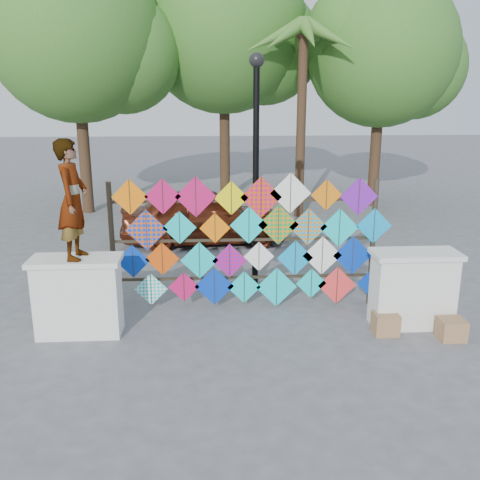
# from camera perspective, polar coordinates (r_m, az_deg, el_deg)

# --- Properties ---
(ground) EXTENTS (80.00, 80.00, 0.00)m
(ground) POSITION_cam_1_polar(r_m,az_deg,el_deg) (9.06, 0.81, -8.97)
(ground) COLOR gray
(ground) RESTS_ON ground
(parapet_left) EXTENTS (1.40, 0.65, 1.28)m
(parapet_left) POSITION_cam_1_polar(r_m,az_deg,el_deg) (8.85, -16.88, -5.73)
(parapet_left) COLOR white
(parapet_left) RESTS_ON ground
(parapet_right) EXTENTS (1.40, 0.65, 1.28)m
(parapet_right) POSITION_cam_1_polar(r_m,az_deg,el_deg) (9.23, 17.96, -4.95)
(parapet_right) COLOR white
(parapet_right) RESTS_ON ground
(kite_rack) EXTENTS (4.94, 0.24, 2.44)m
(kite_rack) POSITION_cam_1_polar(r_m,az_deg,el_deg) (9.33, 1.27, -0.20)
(kite_rack) COLOR #2F271A
(kite_rack) RESTS_ON ground
(tree_west) EXTENTS (5.85, 5.20, 8.01)m
(tree_west) POSITION_cam_1_polar(r_m,az_deg,el_deg) (17.74, -16.81, 20.14)
(tree_west) COLOR #452A1D
(tree_west) RESTS_ON ground
(tree_mid) EXTENTS (6.30, 5.60, 8.61)m
(tree_mid) POSITION_cam_1_polar(r_m,az_deg,el_deg) (19.37, -1.39, 21.48)
(tree_mid) COLOR #452A1D
(tree_mid) RESTS_ON ground
(tree_east) EXTENTS (5.40, 4.80, 7.42)m
(tree_east) POSITION_cam_1_polar(r_m,az_deg,el_deg) (18.69, 15.16, 18.77)
(tree_east) COLOR #452A1D
(tree_east) RESTS_ON ground
(palm_tree) EXTENTS (3.62, 3.62, 5.83)m
(palm_tree) POSITION_cam_1_polar(r_m,az_deg,el_deg) (16.51, 6.77, 19.56)
(palm_tree) COLOR #452A1D
(palm_tree) RESTS_ON ground
(vendor_woman) EXTENTS (0.48, 0.69, 1.83)m
(vendor_woman) POSITION_cam_1_polar(r_m,az_deg,el_deg) (8.42, -17.44, 4.11)
(vendor_woman) COLOR #99999E
(vendor_woman) RESTS_ON parapet_left
(sedan) EXTENTS (4.29, 1.97, 1.43)m
(sedan) POSITION_cam_1_polar(r_m,az_deg,el_deg) (13.65, -3.85, 2.59)
(sedan) COLOR #531E0E
(sedan) RESTS_ON ground
(lamppost) EXTENTS (0.28, 0.28, 4.46)m
(lamppost) POSITION_cam_1_polar(r_m,az_deg,el_deg) (10.32, 1.71, 9.58)
(lamppost) COLOR black
(lamppost) RESTS_ON ground
(cardboard_box_near) EXTENTS (0.39, 0.34, 0.34)m
(cardboard_box_near) POSITION_cam_1_polar(r_m,az_deg,el_deg) (8.98, 15.26, -8.59)
(cardboard_box_near) COLOR #A67850
(cardboard_box_near) RESTS_ON ground
(cardboard_box_far) EXTENTS (0.39, 0.36, 0.33)m
(cardboard_box_far) POSITION_cam_1_polar(r_m,az_deg,el_deg) (9.12, 21.62, -8.82)
(cardboard_box_far) COLOR #A67850
(cardboard_box_far) RESTS_ON ground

